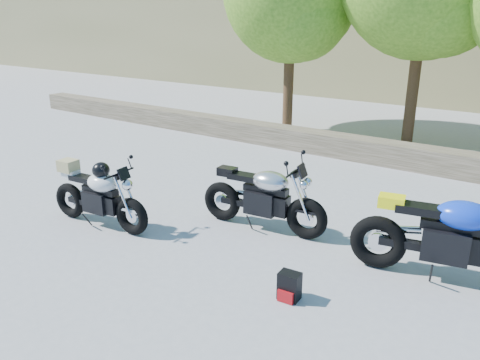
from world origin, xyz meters
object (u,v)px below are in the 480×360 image
object	(u,v)px
silver_bike	(264,198)
white_bike	(98,194)
backpack	(289,287)
blue_bike	(449,239)

from	to	relation	value
silver_bike	white_bike	distance (m)	2.52
silver_bike	backpack	distance (m)	1.93
silver_bike	backpack	world-z (taller)	silver_bike
blue_bike	silver_bike	bearing A→B (deg)	168.89
silver_bike	backpack	bearing A→B (deg)	-55.21
backpack	blue_bike	bearing A→B (deg)	42.54
white_bike	blue_bike	xyz separation A→B (m)	(4.74, 1.36, 0.05)
white_bike	blue_bike	size ratio (longest dim) A/B	0.82
silver_bike	backpack	xyz separation A→B (m)	(1.26, -1.43, -0.34)
white_bike	backpack	xyz separation A→B (m)	(3.39, -0.08, -0.35)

